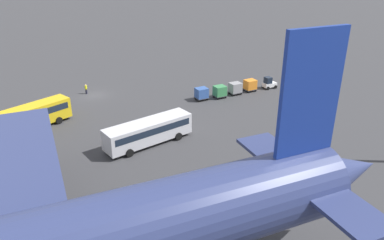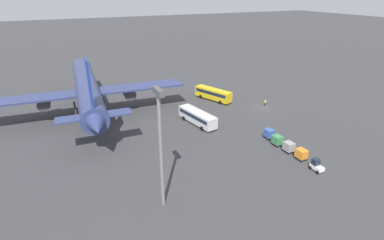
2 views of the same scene
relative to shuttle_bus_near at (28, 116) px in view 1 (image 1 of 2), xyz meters
The scene contains 9 objects.
ground_plane 14.62m from the shuttle_bus_near, 139.93° to the right, with size 600.00×600.00×0.00m, color #38383A.
shuttle_bus_near is the anchor object (origin of this frame).
shuttle_bus_far 17.30m from the shuttle_bus_near, 138.48° to the left, with size 11.89×4.89×3.10m.
baggage_tug 39.84m from the shuttle_bus_near, behind, with size 2.40×1.62×2.10m.
worker_person 14.76m from the shuttle_bus_near, 133.29° to the right, with size 0.38×0.38×1.74m.
cargo_cart_orange 35.89m from the shuttle_bus_near, behind, with size 2.03×1.72×2.06m.
cargo_cart_grey 32.70m from the shuttle_bus_near, behind, with size 2.03×1.72×2.06m.
cargo_cart_green 29.52m from the shuttle_bus_near, behind, with size 2.03×1.72×2.06m.
cargo_cart_blue 26.31m from the shuttle_bus_near, behind, with size 2.03×1.72×2.06m.
Camera 1 is at (12.63, 60.81, 22.22)m, focal length 35.00 mm.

